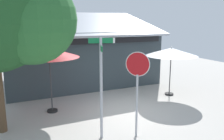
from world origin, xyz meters
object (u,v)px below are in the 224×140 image
at_px(stop_sign, 137,78).
at_px(patio_umbrella_ivory_center, 171,52).
at_px(street_sign_post, 101,80).
at_px(shade_tree, 0,9).
at_px(patio_umbrella_crimson_left, 49,53).

relative_size(stop_sign, patio_umbrella_ivory_center, 1.08).
bearing_deg(street_sign_post, patio_umbrella_ivory_center, 29.09).
xyz_separation_m(stop_sign, shade_tree, (-3.78, 2.07, 2.13)).
bearing_deg(patio_umbrella_crimson_left, stop_sign, -56.77).
bearing_deg(patio_umbrella_crimson_left, shade_tree, -143.20).
bearing_deg(patio_umbrella_ivory_center, street_sign_post, -150.91).
xyz_separation_m(stop_sign, patio_umbrella_ivory_center, (3.81, 3.10, 0.26)).
xyz_separation_m(patio_umbrella_crimson_left, shade_tree, (-1.63, -1.22, 1.61)).
relative_size(patio_umbrella_crimson_left, patio_umbrella_ivory_center, 1.06).
bearing_deg(street_sign_post, stop_sign, -18.74).
bearing_deg(stop_sign, patio_umbrella_ivory_center, 39.08).
height_order(patio_umbrella_crimson_left, patio_umbrella_ivory_center, patio_umbrella_crimson_left).
distance_m(patio_umbrella_crimson_left, patio_umbrella_ivory_center, 5.98).
bearing_deg(shade_tree, street_sign_post, -32.30).
relative_size(street_sign_post, patio_umbrella_ivory_center, 1.25).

